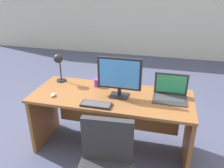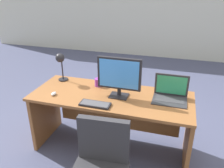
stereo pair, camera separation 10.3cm
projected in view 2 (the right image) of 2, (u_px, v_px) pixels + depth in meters
ground at (135, 95)px, 4.14m from camera, size 12.00×12.00×0.00m
back_wall at (157, 2)px, 5.73m from camera, size 10.00×0.10×2.80m
desk at (112, 110)px, 2.67m from camera, size 1.77×0.71×0.73m
monitor at (119, 75)px, 2.40m from camera, size 0.47×0.16×0.44m
laptop at (171, 92)px, 2.44m from camera, size 0.35×0.27×0.26m
keyboard at (95, 104)px, 2.32m from camera, size 0.31×0.13×0.02m
mouse at (54, 94)px, 2.52m from camera, size 0.04×0.08×0.03m
desk_lamp at (61, 61)px, 2.79m from camera, size 0.12×0.14×0.36m
coffee_mug at (99, 82)px, 2.74m from camera, size 0.12×0.09×0.09m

